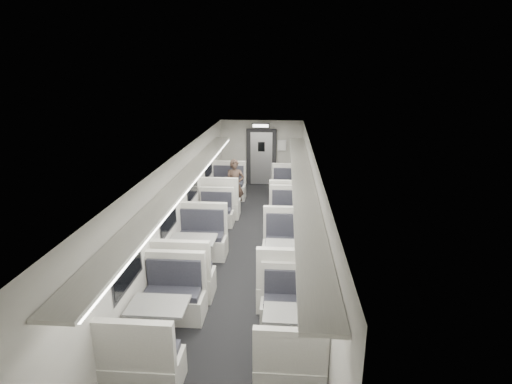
% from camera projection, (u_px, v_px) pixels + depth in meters
% --- Properties ---
extents(room, '(3.24, 12.24, 2.64)m').
position_uv_depth(room, '(245.00, 206.00, 9.06)').
color(room, black).
rests_on(room, ground).
extents(booth_left_a, '(1.15, 2.33, 1.24)m').
position_uv_depth(booth_left_a, '(224.00, 194.00, 12.50)').
color(booth_left_a, '#B3B0A8').
rests_on(booth_left_a, room).
extents(booth_left_b, '(0.96, 1.95, 1.04)m').
position_uv_depth(booth_left_b, '(211.00, 223.00, 10.38)').
color(booth_left_b, '#B3B0A8').
rests_on(booth_left_b, room).
extents(booth_left_c, '(1.14, 2.32, 1.24)m').
position_uv_depth(booth_left_c, '(194.00, 256.00, 8.39)').
color(booth_left_c, '#B3B0A8').
rests_on(booth_left_c, room).
extents(booth_left_d, '(1.07, 2.18, 1.17)m').
position_uv_depth(booth_left_d, '(160.00, 325.00, 6.16)').
color(booth_left_d, '#B3B0A8').
rests_on(booth_left_d, room).
extents(booth_right_a, '(1.10, 2.24, 1.20)m').
position_uv_depth(booth_right_a, '(288.00, 196.00, 12.37)').
color(booth_right_a, '#B3B0A8').
rests_on(booth_right_a, room).
extents(booth_right_b, '(1.03, 2.09, 1.12)m').
position_uv_depth(booth_right_b, '(288.00, 223.00, 10.27)').
color(booth_right_b, '#B3B0A8').
rests_on(booth_right_b, room).
extents(booth_right_c, '(1.16, 2.35, 1.26)m').
position_uv_depth(booth_right_c, '(289.00, 264.00, 8.05)').
color(booth_right_c, '#B3B0A8').
rests_on(booth_right_c, room).
extents(booth_right_d, '(0.97, 1.96, 1.05)m').
position_uv_depth(booth_right_d, '(289.00, 331.00, 6.08)').
color(booth_right_d, '#B3B0A8').
rests_on(booth_right_d, room).
extents(passenger, '(0.59, 0.40, 1.59)m').
position_uv_depth(passenger, '(235.00, 185.00, 12.11)').
color(passenger, black).
rests_on(passenger, room).
extents(window_a, '(0.02, 1.18, 0.84)m').
position_uv_depth(window_a, '(209.00, 164.00, 12.36)').
color(window_a, black).
rests_on(window_a, room).
extents(window_b, '(0.02, 1.18, 0.84)m').
position_uv_depth(window_b, '(193.00, 184.00, 10.27)').
color(window_b, black).
rests_on(window_b, room).
extents(window_c, '(0.02, 1.18, 0.84)m').
position_uv_depth(window_c, '(168.00, 213.00, 8.17)').
color(window_c, black).
rests_on(window_c, room).
extents(window_d, '(0.02, 1.18, 0.84)m').
position_uv_depth(window_d, '(127.00, 263.00, 6.08)').
color(window_d, black).
rests_on(window_d, room).
extents(luggage_rack_left, '(0.46, 10.40, 0.09)m').
position_uv_depth(luggage_rack_left, '(187.00, 178.00, 8.65)').
color(luggage_rack_left, '#B3B0A8').
rests_on(luggage_rack_left, room).
extents(luggage_rack_right, '(0.46, 10.40, 0.09)m').
position_uv_depth(luggage_rack_right, '(302.00, 180.00, 8.48)').
color(luggage_rack_right, '#B3B0A8').
rests_on(luggage_rack_right, room).
extents(vestibule_door, '(1.10, 0.13, 2.10)m').
position_uv_depth(vestibule_door, '(261.00, 157.00, 14.76)').
color(vestibule_door, black).
rests_on(vestibule_door, room).
extents(exit_sign, '(0.62, 0.12, 0.16)m').
position_uv_depth(exit_sign, '(261.00, 126.00, 13.93)').
color(exit_sign, black).
rests_on(exit_sign, room).
extents(wall_notice, '(0.32, 0.02, 0.40)m').
position_uv_depth(wall_notice, '(282.00, 145.00, 14.56)').
color(wall_notice, white).
rests_on(wall_notice, room).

